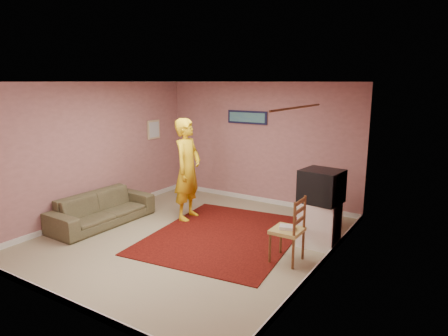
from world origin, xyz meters
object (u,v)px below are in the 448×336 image
Objects in this scene: tv_cabinet at (320,224)px; chair_a at (316,197)px; chair_b at (287,222)px; sofa at (102,209)px; crt_tv at (321,186)px; person at (188,169)px.

chair_a is (-0.30, 0.66, 0.23)m from tv_cabinet.
sofa is at bearing -84.31° from chair_b.
crt_tv is 0.94m from chair_b.
chair_b is at bearing -103.99° from tv_cabinet.
crt_tv reaches higher than tv_cabinet.
sofa is at bearing -136.03° from chair_a.
person is (-2.29, -0.73, 0.38)m from chair_a.
chair_b reaches higher than sofa.
sofa is at bearing -155.81° from crt_tv.
chair_a is at bearing -81.31° from person.
tv_cabinet is at bearing -71.08° from sofa.
crt_tv is 1.25× the size of chair_b.
chair_a is 2.44m from person.
crt_tv is 0.34× the size of person.
chair_a is at bearing -60.53° from sofa.
person reaches higher than crt_tv.
tv_cabinet is 0.63m from crt_tv.
chair_a is (-0.29, 0.66, -0.40)m from crt_tv.
tv_cabinet is 0.88m from chair_b.
chair_b is (0.09, -1.48, 0.01)m from chair_a.
chair_b is 0.28× the size of person.
tv_cabinet is 0.37× the size of sofa.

